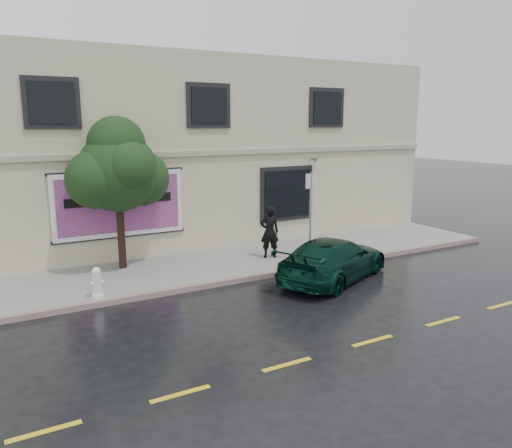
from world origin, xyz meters
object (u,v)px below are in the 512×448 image
car (334,259)px  fire_hydrant (97,283)px  pedestrian (270,232)px  street_tree (118,172)px

car → fire_hydrant: 6.74m
pedestrian → street_tree: (-4.65, 1.21, 2.12)m
street_tree → fire_hydrant: bearing=-118.1°
pedestrian → street_tree: 5.25m
street_tree → car: bearing=-36.0°
fire_hydrant → car: bearing=-12.5°
car → pedestrian: (-0.65, 2.65, 0.39)m
car → street_tree: 7.02m
car → fire_hydrant: car is taller
car → fire_hydrant: (-6.58, 1.45, -0.09)m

